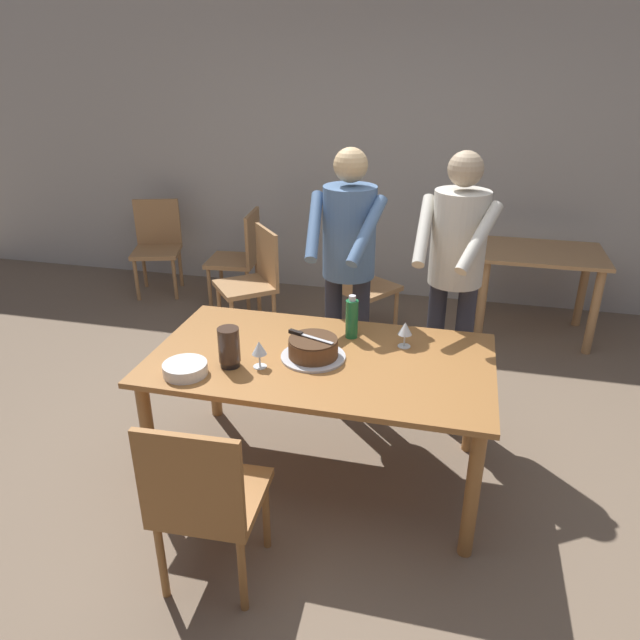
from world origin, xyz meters
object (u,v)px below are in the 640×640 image
Objects in this scene: wine_glass_far at (405,329)px; person_cutting_cake at (348,256)px; cake_on_platter at (313,349)px; cake_knife at (302,334)px; person_standing_beside at (456,263)px; chair_near_side at (205,498)px; background_chair_2 at (360,283)px; background_chair_0 at (240,255)px; water_bottle at (352,318)px; background_chair_3 at (253,278)px; background_chair_1 at (157,243)px; wine_glass_near at (259,349)px; plate_stack at (185,369)px; hurricane_lamp at (229,347)px; main_dining_table at (321,373)px; background_table at (538,270)px.

person_cutting_cake is at bearing 130.70° from wine_glass_far.
cake_knife is (-0.07, 0.02, 0.06)m from cake_on_platter.
cake_knife is 0.15× the size of person_standing_beside.
chair_near_side is 1.00× the size of background_chair_2.
water_bottle is at bearing -54.14° from background_chair_0.
water_bottle reaches higher than background_chair_3.
wine_glass_far is at bearing -39.32° from background_chair_1.
background_chair_3 is (1.25, -0.71, 0.00)m from background_chair_1.
wine_glass_near is 0.79m from wine_glass_far.
chair_near_side is (-0.70, -1.10, -0.36)m from wine_glass_far.
wine_glass_far is at bearing 28.72° from plate_stack.
water_bottle reaches higher than cake_knife.
hurricane_lamp is (-0.84, -0.43, 0.00)m from wine_glass_far.
water_bottle is 0.49m from person_cutting_cake.
person_cutting_cake reaches higher than background_chair_3.
person_standing_beside reaches higher than main_dining_table.
wine_glass_near is 0.08× the size of person_standing_beside.
wine_glass_far is at bearing -71.74° from background_chair_2.
chair_near_side is 2.65m from background_chair_3.
person_cutting_cake is 0.64m from person_standing_beside.
chair_near_side is at bearing -108.57° from main_dining_table.
hurricane_lamp reaches higher than background_chair_0.
background_chair_3 reaches higher than cake_knife.
background_chair_2 is (1.21, -0.45, 0.00)m from background_chair_0.
main_dining_table is 1.98× the size of background_chair_2.
background_chair_1 is (-2.14, 2.39, -0.37)m from cake_knife.
person_standing_beside is at bearing -114.04° from background_table.
hurricane_lamp is (-0.54, -0.48, -0.01)m from water_bottle.
chair_near_side is at bearing -78.68° from hurricane_lamp.
person_cutting_cake is (0.61, 1.04, 0.30)m from plate_stack.
background_chair_1 reaches higher than cake_on_platter.
water_bottle is (0.21, 0.27, -0.00)m from cake_knife.
water_bottle reaches higher than cake_on_platter.
cake_knife is at bearing -157.22° from wine_glass_far.
wine_glass_near is at bearing -66.76° from background_chair_0.
plate_stack is 0.69m from chair_near_side.
hurricane_lamp reaches higher than background_chair_2.
chair_near_side is 0.90× the size of background_table.
water_bottle is 0.25× the size of background_table.
wine_glass_near is 1.31m from person_standing_beside.
plate_stack is 0.88× the size of water_bottle.
main_dining_table is 3.29m from background_chair_1.
wine_glass_near is 0.78m from chair_near_side.
background_chair_1 reaches higher than cake_knife.
background_chair_3 is at bearing 135.05° from person_cutting_cake.
cake_knife is 1.06m from person_standing_beside.
cake_knife is 0.62m from plate_stack.
wine_glass_far is 2.20m from background_table.
background_chair_1 is (-2.65, 2.17, -0.36)m from wine_glass_far.
hurricane_lamp is 2.99m from background_table.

